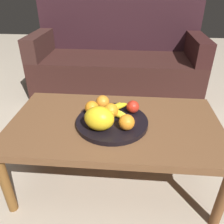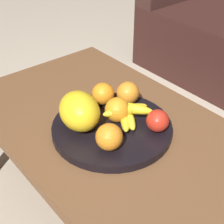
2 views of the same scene
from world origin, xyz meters
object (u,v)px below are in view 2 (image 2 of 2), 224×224
Objects in this scene: fruit_bowl at (112,128)px; banana_bunch at (127,113)px; melon_large_front at (80,111)px; apple_front at (158,121)px; orange_left at (109,137)px; coffee_table at (119,141)px; orange_right at (117,110)px; orange_back at (103,94)px; orange_front at (128,93)px.

banana_bunch reaches higher than fruit_bowl.
banana_bunch is (0.07, 0.14, -0.03)m from melon_large_front.
apple_front is (0.16, 0.17, -0.02)m from melon_large_front.
coffee_table is at bearing 124.77° from orange_left.
orange_right is 0.13m from apple_front.
orange_left reaches higher than apple_front.
coffee_table is 0.06m from fruit_bowl.
orange_back is at bearing 166.59° from orange_right.
melon_large_front is 1.85× the size of orange_right.
orange_back is (-0.12, 0.06, 0.05)m from fruit_bowl.
melon_large_front is at bearing -112.48° from orange_right.
orange_front is 0.25m from orange_left.
coffee_table is at bearing -15.22° from orange_back.
melon_large_front is 0.98× the size of banana_bunch.
orange_front is at bearing 92.49° from melon_large_front.
orange_right is (-0.02, 0.01, 0.11)m from coffee_table.
orange_right reaches higher than banana_bunch.
melon_large_front is at bearing -123.65° from coffee_table.
orange_back is 0.23m from apple_front.
orange_left is at bearing 3.07° from melon_large_front.
orange_front is 0.09m from orange_back.
orange_back is at bearing 164.78° from coffee_table.
melon_large_front is 1.90× the size of orange_front.
orange_right is at bearing -136.38° from banana_bunch.
orange_left is (0.08, -0.08, 0.05)m from fruit_bowl.
melon_large_front is at bearing -176.93° from orange_left.
orange_left is (0.14, 0.01, -0.02)m from melon_large_front.
orange_front reaches higher than coffee_table.
orange_right is at bearing 107.19° from fruit_bowl.
melon_large_front is at bearing -123.90° from fruit_bowl.
banana_bunch is at bearing 43.62° from orange_right.
orange_right reaches higher than orange_back.
melon_large_front is at bearing -87.51° from orange_front.
orange_left reaches higher than coffee_table.
orange_right reaches higher than fruit_bowl.
apple_front is at bearing 36.57° from coffee_table.
orange_left is 0.17m from apple_front.
melon_large_front is at bearing -133.36° from apple_front.
orange_left is at bearing -43.69° from fruit_bowl.
fruit_bowl is 4.88× the size of orange_front.
fruit_bowl is 0.14m from orange_back.
melon_large_front is at bearing -117.45° from banana_bunch.
orange_left is 0.24m from orange_back.
orange_front is 0.52× the size of banana_bunch.
coffee_table is at bearing -143.43° from apple_front.
coffee_table is 14.55× the size of orange_front.
orange_left is at bearing -55.23° from coffee_table.
orange_left is 0.52× the size of banana_bunch.
coffee_table is 0.18m from melon_large_front.
orange_back is at bearing 146.17° from orange_left.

